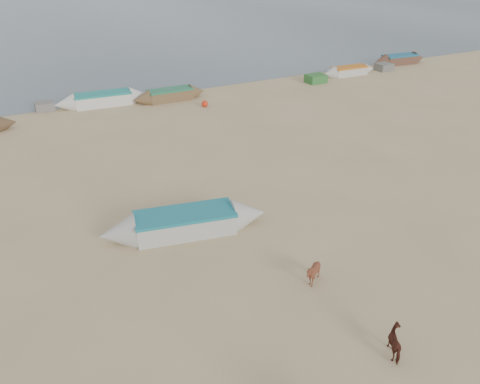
# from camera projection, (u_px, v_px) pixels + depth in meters

# --- Properties ---
(ground) EXTENTS (140.00, 140.00, 0.00)m
(ground) POSITION_uv_depth(u_px,v_px,m) (293.00, 265.00, 16.37)
(ground) COLOR tan
(ground) RESTS_ON ground
(sea) EXTENTS (160.00, 160.00, 0.00)m
(sea) POSITION_uv_depth(u_px,v_px,m) (30.00, 8.00, 80.46)
(sea) COLOR slate
(sea) RESTS_ON ground
(calf_front) EXTENTS (0.91, 0.84, 0.89)m
(calf_front) POSITION_uv_depth(u_px,v_px,m) (313.00, 273.00, 15.25)
(calf_front) COLOR brown
(calf_front) RESTS_ON ground
(calf_right) EXTENTS (0.70, 0.81, 0.79)m
(calf_right) POSITION_uv_depth(u_px,v_px,m) (398.00, 343.00, 12.65)
(calf_right) COLOR #4E2319
(calf_right) RESTS_ON ground
(near_canoe) EXTENTS (6.62, 2.64, 0.90)m
(near_canoe) POSITION_uv_depth(u_px,v_px,m) (185.00, 223.00, 17.98)
(near_canoe) COLOR beige
(near_canoe) RESTS_ON ground
(waterline_canoes) EXTENTS (59.56, 3.49, 0.88)m
(waterline_canoes) POSITION_uv_depth(u_px,v_px,m) (89.00, 105.00, 31.13)
(waterline_canoes) COLOR brown
(waterline_canoes) RESTS_ON ground
(beach_clutter) EXTENTS (43.60, 5.55, 0.64)m
(beach_clutter) POSITION_uv_depth(u_px,v_px,m) (199.00, 95.00, 33.56)
(beach_clutter) COLOR #2E6634
(beach_clutter) RESTS_ON ground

